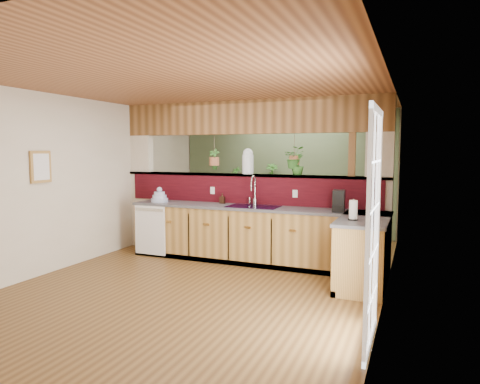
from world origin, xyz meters
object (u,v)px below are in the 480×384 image
at_px(coffee_maker, 339,202).
at_px(dish_stack, 160,197).
at_px(faucet, 254,189).
at_px(soap_dispenser, 222,198).
at_px(shelving_console, 257,210).
at_px(glass_jar, 248,161).
at_px(paper_towel, 353,210).

bearing_deg(coffee_maker, dish_stack, 174.26).
relative_size(faucet, dish_stack, 1.65).
distance_m(dish_stack, soap_dispenser, 1.11).
distance_m(coffee_maker, shelving_console, 3.18).
xyz_separation_m(faucet, shelving_console, (-0.71, 2.12, -0.66)).
height_order(coffee_maker, glass_jar, glass_jar).
bearing_deg(dish_stack, glass_jar, 15.99).
xyz_separation_m(soap_dispenser, coffee_maker, (1.95, -0.22, 0.06)).
xyz_separation_m(dish_stack, soap_dispenser, (1.09, 0.21, 0.01)).
xyz_separation_m(soap_dispenser, paper_towel, (2.25, -0.92, 0.04)).
relative_size(glass_jar, shelving_console, 0.27).
relative_size(soap_dispenser, shelving_console, 0.11).
xyz_separation_m(faucet, glass_jar, (-0.19, 0.22, 0.44)).
distance_m(faucet, glass_jar, 0.53).
bearing_deg(dish_stack, soap_dispenser, 11.02).
bearing_deg(paper_towel, dish_stack, 168.02).
distance_m(dish_stack, paper_towel, 3.42).
xyz_separation_m(paper_towel, glass_jar, (-1.88, 1.13, 0.58)).
xyz_separation_m(coffee_maker, shelving_console, (-2.10, 2.33, -0.54)).
relative_size(dish_stack, soap_dispenser, 1.73).
bearing_deg(dish_stack, shelving_console, 67.94).
distance_m(faucet, soap_dispenser, 0.59).
bearing_deg(dish_stack, coffee_maker, -0.16).
bearing_deg(soap_dispenser, glass_jar, 28.98).
xyz_separation_m(faucet, dish_stack, (-1.65, -0.20, -0.18)).
bearing_deg(faucet, paper_towel, -28.27).
xyz_separation_m(coffee_maker, glass_jar, (-1.58, 0.43, 0.56)).
relative_size(coffee_maker, glass_jar, 0.73).
distance_m(soap_dispenser, glass_jar, 0.75).
xyz_separation_m(faucet, coffee_maker, (1.39, -0.21, -0.12)).
xyz_separation_m(faucet, soap_dispenser, (-0.56, 0.01, -0.18)).
height_order(soap_dispenser, glass_jar, glass_jar).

